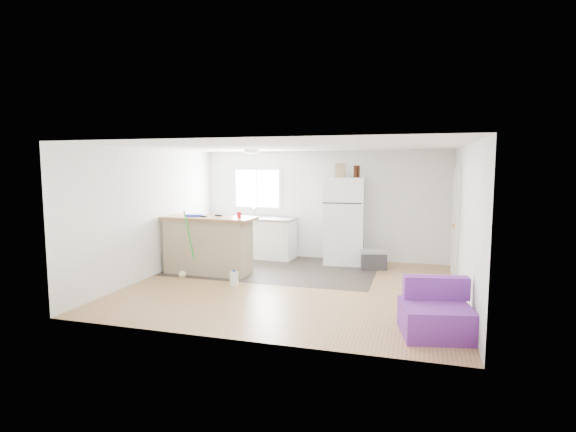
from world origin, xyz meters
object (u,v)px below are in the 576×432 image
object	(u,v)px
kitchen_cabinets	(252,237)
cooler	(374,259)
mop	(185,265)
bottle_right	(358,171)
blue_tray	(194,215)
cardboard_box	(340,170)
peninsula	(208,245)
purple_seat	(436,315)
refrigerator	(344,221)
cleaner_jug	(234,278)
bottle_left	(355,171)
red_cup	(239,215)

from	to	relation	value
kitchen_cabinets	cooler	world-z (taller)	kitchen_cabinets
mop	bottle_right	world-z (taller)	bottle_right
blue_tray	cardboard_box	distance (m)	3.13
kitchen_cabinets	blue_tray	bearing A→B (deg)	-102.79
blue_tray	peninsula	bearing A→B (deg)	2.46
cooler	purple_seat	size ratio (longest dim) A/B	0.61
refrigerator	purple_seat	xyz separation A→B (m)	(1.74, -3.73, -0.67)
cooler	refrigerator	bearing A→B (deg)	137.33
cleaner_jug	mop	size ratio (longest dim) A/B	0.22
cooler	bottle_right	distance (m)	1.84
bottle_left	cooler	bearing A→B (deg)	-34.08
purple_seat	cleaner_jug	bearing A→B (deg)	145.70
cardboard_box	red_cup	bearing A→B (deg)	-136.08
cardboard_box	bottle_left	distance (m)	0.31
refrigerator	blue_tray	distance (m)	3.13
cooler	bottle_right	bearing A→B (deg)	122.44
purple_seat	bottle_right	size ratio (longest dim) A/B	3.80
peninsula	cooler	distance (m)	3.31
purple_seat	red_cup	world-z (taller)	red_cup
refrigerator	cardboard_box	bearing A→B (deg)	-146.04
refrigerator	red_cup	distance (m)	2.39
peninsula	blue_tray	xyz separation A→B (m)	(-0.27, -0.01, 0.56)
red_cup	blue_tray	world-z (taller)	red_cup
peninsula	cardboard_box	world-z (taller)	cardboard_box
peninsula	mop	size ratio (longest dim) A/B	1.43
mop	blue_tray	size ratio (longest dim) A/B	4.26
kitchen_cabinets	refrigerator	xyz separation A→B (m)	(2.14, -0.08, 0.45)
mop	bottle_right	bearing A→B (deg)	49.93
cleaner_jug	bottle_right	distance (m)	3.48
purple_seat	cleaner_jug	distance (m)	3.57
purple_seat	red_cup	bearing A→B (deg)	137.65
peninsula	cardboard_box	distance (m)	3.11
cleaner_jug	bottle_right	bearing A→B (deg)	47.61
refrigerator	cooler	bearing A→B (deg)	-33.84
mop	cardboard_box	xyz separation A→B (m)	(2.56, 2.00, 1.75)
blue_tray	bottle_right	distance (m)	3.46
cooler	red_cup	size ratio (longest dim) A/B	4.85
kitchen_cabinets	cooler	bearing A→B (deg)	-5.23
red_cup	blue_tray	bearing A→B (deg)	-179.97
refrigerator	cardboard_box	size ratio (longest dim) A/B	6.11
purple_seat	blue_tray	bearing A→B (deg)	143.32
cooler	mop	world-z (taller)	mop
cardboard_box	bottle_left	size ratio (longest dim) A/B	1.20
kitchen_cabinets	cleaner_jug	xyz separation A→B (m)	(0.59, -2.41, -0.34)
peninsula	red_cup	distance (m)	0.89
cleaner_jug	bottle_right	world-z (taller)	bottle_right
cooler	red_cup	bearing A→B (deg)	-165.27
kitchen_cabinets	red_cup	world-z (taller)	red_cup
red_cup	blue_tray	xyz separation A→B (m)	(-0.93, -0.00, -0.04)
kitchen_cabinets	refrigerator	world-z (taller)	refrigerator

